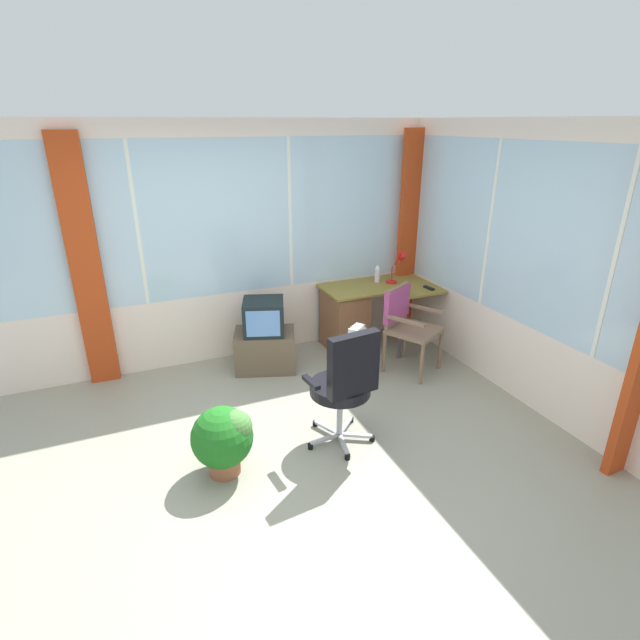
% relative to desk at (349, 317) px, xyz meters
% --- Properties ---
extents(ground, '(5.76, 5.05, 0.06)m').
position_rel_desk_xyz_m(ground, '(-1.37, -1.69, -0.43)').
color(ground, gray).
extents(north_window_panel, '(4.76, 0.07, 2.55)m').
position_rel_desk_xyz_m(north_window_panel, '(-1.37, 0.37, 0.87)').
color(north_window_panel, '#F2DECD').
rests_on(north_window_panel, ground).
extents(east_window_panel, '(0.07, 4.05, 2.55)m').
position_rel_desk_xyz_m(east_window_panel, '(1.04, -1.69, 0.87)').
color(east_window_panel, '#F2DECD').
rests_on(east_window_panel, ground).
extents(curtain_north_left, '(0.28, 0.08, 2.45)m').
position_rel_desk_xyz_m(curtain_north_left, '(-2.68, 0.29, 0.83)').
color(curtain_north_left, '#B73D17').
rests_on(curtain_north_left, ground).
extents(curtain_corner, '(0.29, 0.10, 2.45)m').
position_rel_desk_xyz_m(curtain_corner, '(0.91, 0.24, 0.83)').
color(curtain_corner, '#B73D17').
rests_on(curtain_corner, ground).
extents(desk, '(1.27, 0.83, 0.74)m').
position_rel_desk_xyz_m(desk, '(0.00, 0.00, 0.00)').
color(desk, olive).
rests_on(desk, ground).
extents(desk_lamp, '(0.23, 0.19, 0.39)m').
position_rel_desk_xyz_m(desk_lamp, '(0.63, -0.04, 0.60)').
color(desk_lamp, red).
rests_on(desk_lamp, desk).
extents(tv_remote, '(0.06, 0.15, 0.02)m').
position_rel_desk_xyz_m(tv_remote, '(0.83, -0.36, 0.35)').
color(tv_remote, black).
rests_on(tv_remote, desk).
extents(spray_bottle, '(0.06, 0.06, 0.22)m').
position_rel_desk_xyz_m(spray_bottle, '(0.42, 0.11, 0.45)').
color(spray_bottle, silver).
rests_on(spray_bottle, desk).
extents(wooden_armchair, '(0.65, 0.66, 0.91)m').
position_rel_desk_xyz_m(wooden_armchair, '(0.32, -0.67, 0.19)').
color(wooden_armchair, '#7E614B').
rests_on(wooden_armchair, ground).
extents(office_chair, '(0.61, 0.58, 1.05)m').
position_rel_desk_xyz_m(office_chair, '(-0.86, -1.68, 0.20)').
color(office_chair, '#B7B7BF').
rests_on(office_chair, ground).
extents(tv_on_stand, '(0.75, 0.62, 0.79)m').
position_rel_desk_xyz_m(tv_on_stand, '(-1.06, -0.11, -0.05)').
color(tv_on_stand, brown).
rests_on(tv_on_stand, ground).
extents(space_heater, '(0.29, 0.27, 0.62)m').
position_rel_desk_xyz_m(space_heater, '(-0.27, -0.74, -0.08)').
color(space_heater, silver).
rests_on(space_heater, ground).
extents(potted_plant, '(0.47, 0.47, 0.56)m').
position_rel_desk_xyz_m(potted_plant, '(-1.85, -1.65, -0.08)').
color(potted_plant, '#965638').
rests_on(potted_plant, ground).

